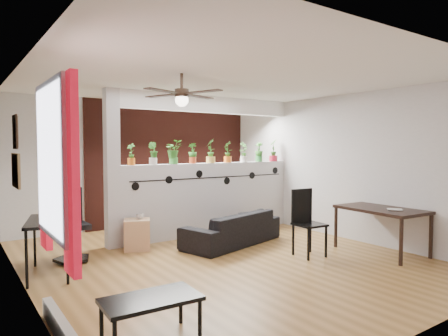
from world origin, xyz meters
The scene contains 30 objects.
room_shell centered at (0.00, 0.00, 1.30)m, with size 6.30×7.10×2.90m.
partition_wall centered at (0.80, 1.50, 0.68)m, with size 3.60×0.18×1.35m, color #BCBCC1.
ceiling_header centered at (0.80, 1.50, 2.45)m, with size 3.60×0.18×0.30m, color white.
pier_column centered at (-1.11, 1.50, 1.30)m, with size 0.22×0.20×2.60m, color #BCBCC1.
brick_panel centered at (0.80, 2.97, 1.30)m, with size 3.90×0.05×2.60m, color maroon.
vine_decal centered at (0.80, 1.40, 1.08)m, with size 3.31×0.01×0.30m.
window_assembly centered at (-2.56, -1.20, 1.51)m, with size 0.09×1.30×1.55m.
baseboard_heater centered at (-2.54, -1.20, 0.09)m, with size 0.08×1.00×0.18m, color beige.
corkboard centered at (-2.58, 0.95, 1.35)m, with size 0.03×0.60×0.45m, color olive.
framed_art centered at (-2.58, 0.90, 1.85)m, with size 0.03×0.34×0.44m.
ceiling_fan centered at (-0.80, -0.30, 2.31)m, with size 1.19×1.19×0.43m.
potted_plant_0 centered at (-0.78, 1.50, 1.55)m, with size 0.21×0.23×0.37m.
potted_plant_1 centered at (-0.39, 1.50, 1.56)m, with size 0.24×0.25×0.40m.
potted_plant_2 centered at (0.01, 1.50, 1.58)m, with size 0.24×0.20×0.43m.
potted_plant_3 centered at (0.40, 1.50, 1.55)m, with size 0.20×0.17×0.38m.
potted_plant_4 centered at (0.80, 1.50, 1.60)m, with size 0.31×0.31×0.47m.
potted_plant_5 centered at (1.20, 1.50, 1.57)m, with size 0.27×0.25×0.42m.
potted_plant_6 centered at (1.59, 1.50, 1.56)m, with size 0.21×0.17×0.40m.
potted_plant_7 centered at (1.99, 1.50, 1.56)m, with size 0.24×0.26×0.40m.
potted_plant_8 centered at (2.38, 1.50, 1.60)m, with size 0.30×0.32×0.47m.
sofa centered at (0.65, 0.60, 0.26)m, with size 1.79×0.70×0.52m, color black.
cube_shelf centered at (-0.83, 1.16, 0.25)m, with size 0.40×0.36×0.49m, color tan.
cup centered at (-0.78, 1.16, 0.54)m, with size 0.12×0.12×0.09m, color gray.
computer_desk centered at (-2.25, 0.61, 0.66)m, with size 0.76×1.10×0.73m.
monitor centered at (-2.25, 0.76, 0.81)m, with size 0.05×0.31×0.18m, color black.
office_chair centered at (-1.87, 1.11, 0.46)m, with size 0.54×0.54×1.03m.
dining_table centered at (2.25, -1.17, 0.63)m, with size 0.87×1.34×0.70m.
book centered at (2.15, -1.47, 0.71)m, with size 0.15×0.21×0.02m, color gray.
folding_chair centered at (1.17, -0.60, 0.60)m, with size 0.44×0.44×1.01m.
coffee_table centered at (-1.91, -1.77, 0.34)m, with size 0.84×0.49×0.38m.
Camera 1 is at (-3.30, -4.86, 1.66)m, focal length 32.00 mm.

